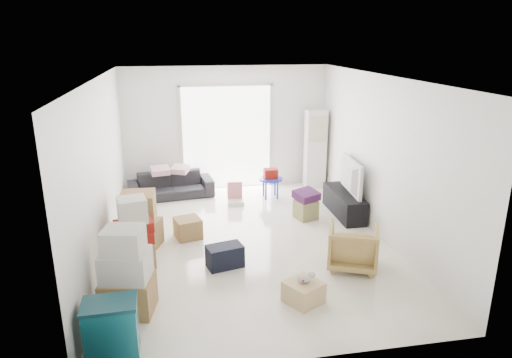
{
  "coord_description": "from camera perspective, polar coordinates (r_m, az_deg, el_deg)",
  "views": [
    {
      "loc": [
        -1.13,
        -6.91,
        3.28
      ],
      "look_at": [
        0.16,
        0.2,
        1.03
      ],
      "focal_mm": 32.0,
      "sensor_mm": 36.0,
      "label": 1
    }
  ],
  "objects": [
    {
      "name": "box_stack_c",
      "position": [
        7.62,
        -14.38,
        -5.09
      ],
      "size": [
        0.75,
        0.69,
        0.92
      ],
      "rotation": [
        0.0,
        0.0,
        -0.22
      ],
      "color": "olive",
      "rests_on": "room_shell"
    },
    {
      "name": "television",
      "position": [
        8.83,
        11.05,
        -1.17
      ],
      "size": [
        0.73,
        1.17,
        0.15
      ],
      "primitive_type": "imported",
      "rotation": [
        0.0,
        0.0,
        1.5
      ],
      "color": "black",
      "rests_on": "tv_console"
    },
    {
      "name": "kids_table",
      "position": [
        9.61,
        1.83,
        0.22
      ],
      "size": [
        0.51,
        0.51,
        0.64
      ],
      "rotation": [
        0.0,
        0.0,
        -0.18
      ],
      "color": "#192AC2",
      "rests_on": "room_shell"
    },
    {
      "name": "duffel_bag",
      "position": [
        6.89,
        -3.92,
        -9.6
      ],
      "size": [
        0.58,
        0.43,
        0.33
      ],
      "primitive_type": "cube",
      "rotation": [
        0.0,
        0.0,
        0.24
      ],
      "color": "black",
      "rests_on": "room_shell"
    },
    {
      "name": "plush_bunny",
      "position": [
        6.0,
        6.26,
        -12.18
      ],
      "size": [
        0.25,
        0.15,
        0.13
      ],
      "rotation": [
        0.0,
        0.0,
        0.46
      ],
      "color": "#B2ADA8",
      "rests_on": "wood_crate"
    },
    {
      "name": "blanket",
      "position": [
        8.55,
        6.3,
        -2.23
      ],
      "size": [
        0.51,
        0.51,
        0.14
      ],
      "primitive_type": "cube",
      "rotation": [
        0.0,
        0.0,
        0.36
      ],
      "color": "#461C47",
      "rests_on": "ottoman"
    },
    {
      "name": "room_shell",
      "position": [
        7.26,
        -0.94,
        1.91
      ],
      "size": [
        4.98,
        6.48,
        3.18
      ],
      "color": "white",
      "rests_on": "ground"
    },
    {
      "name": "sliding_door",
      "position": [
        10.16,
        -3.68,
        5.74
      ],
      "size": [
        2.1,
        0.04,
        2.33
      ],
      "color": "white",
      "rests_on": "room_shell"
    },
    {
      "name": "sofa",
      "position": [
        9.86,
        -10.62,
        -0.29
      ],
      "size": [
        1.82,
        0.74,
        0.69
      ],
      "primitive_type": "imported",
      "rotation": [
        0.0,
        0.0,
        0.13
      ],
      "color": "#232327",
      "rests_on": "room_shell"
    },
    {
      "name": "loose_box",
      "position": [
        7.89,
        -8.51,
        -6.07
      ],
      "size": [
        0.5,
        0.5,
        0.34
      ],
      "primitive_type": "cube",
      "rotation": [
        0.0,
        0.0,
        0.27
      ],
      "color": "olive",
      "rests_on": "room_shell"
    },
    {
      "name": "pillow_right",
      "position": [
        9.74,
        -9.52,
        2.04
      ],
      "size": [
        0.43,
        0.39,
        0.12
      ],
      "primitive_type": "cube",
      "rotation": [
        0.0,
        0.0,
        -0.44
      ],
      "color": "#F1AFC5",
      "rests_on": "sofa"
    },
    {
      "name": "ottoman",
      "position": [
        8.64,
        6.25,
        -3.8
      ],
      "size": [
        0.45,
        0.45,
        0.36
      ],
      "primitive_type": "cube",
      "rotation": [
        0.0,
        0.0,
        0.3
      ],
      "color": "#938B56",
      "rests_on": "room_shell"
    },
    {
      "name": "box_stack_a",
      "position": [
        5.9,
        -15.86,
        -11.5
      ],
      "size": [
        0.7,
        0.62,
        1.12
      ],
      "rotation": [
        0.0,
        0.0,
        -0.18
      ],
      "color": "olive",
      "rests_on": "room_shell"
    },
    {
      "name": "tv_console",
      "position": [
        8.93,
        10.94,
        -2.99
      ],
      "size": [
        0.41,
        1.36,
        0.45
      ],
      "primitive_type": "cube",
      "color": "black",
      "rests_on": "room_shell"
    },
    {
      "name": "box_stack_b",
      "position": [
        7.04,
        -14.95,
        -6.93
      ],
      "size": [
        0.61,
        0.61,
        1.06
      ],
      "rotation": [
        0.0,
        0.0,
        0.15
      ],
      "color": "olive",
      "rests_on": "room_shell"
    },
    {
      "name": "storage_bins",
      "position": [
        5.31,
        -17.61,
        -17.43
      ],
      "size": [
        0.58,
        0.41,
        0.65
      ],
      "rotation": [
        0.0,
        0.0,
        0.03
      ],
      "color": "#0E535F",
      "rests_on": "room_shell"
    },
    {
      "name": "armchair",
      "position": [
        6.93,
        12.04,
        -8.03
      ],
      "size": [
        0.9,
        0.87,
        0.72
      ],
      "primitive_type": "imported",
      "rotation": [
        0.0,
        0.0,
        2.75
      ],
      "color": "tan",
      "rests_on": "room_shell"
    },
    {
      "name": "pillow_left",
      "position": [
        9.73,
        -11.94,
        1.91
      ],
      "size": [
        0.47,
        0.4,
        0.13
      ],
      "primitive_type": "cube",
      "rotation": [
        0.0,
        0.0,
        0.2
      ],
      "color": "#F1AFC5",
      "rests_on": "sofa"
    },
    {
      "name": "toy_walker",
      "position": [
        9.38,
        -2.6,
        -2.36
      ],
      "size": [
        0.35,
        0.31,
        0.44
      ],
      "rotation": [
        0.0,
        0.0,
        -0.07
      ],
      "color": "silver",
      "rests_on": "room_shell"
    },
    {
      "name": "wood_crate",
      "position": [
        6.08,
        5.96,
        -13.86
      ],
      "size": [
        0.57,
        0.57,
        0.28
      ],
      "primitive_type": "cube",
      "rotation": [
        0.0,
        0.0,
        0.53
      ],
      "color": "#E3B783",
      "rests_on": "room_shell"
    },
    {
      "name": "ac_tower",
      "position": [
        10.33,
        7.41,
        3.73
      ],
      "size": [
        0.45,
        0.3,
        1.75
      ],
      "primitive_type": "cube",
      "color": "silver",
      "rests_on": "room_shell"
    }
  ]
}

